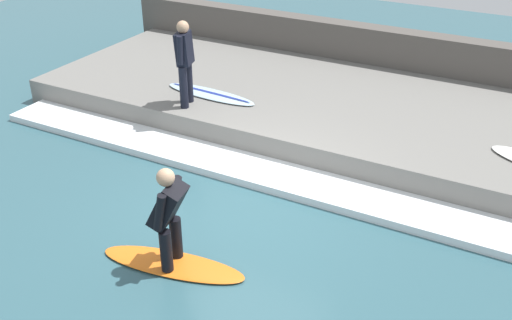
{
  "coord_description": "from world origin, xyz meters",
  "views": [
    {
      "loc": [
        -6.81,
        -3.91,
        5.23
      ],
      "look_at": [
        0.46,
        0.0,
        0.7
      ],
      "focal_mm": 42.0,
      "sensor_mm": 36.0,
      "label": 1
    }
  ],
  "objects_px": {
    "surfer_riding": "(169,213)",
    "surfboard_waiting_near": "(210,94)",
    "surfboard_riding": "(173,264)",
    "surfer_waiting_near": "(185,59)"
  },
  "relations": [
    {
      "from": "surfer_riding",
      "to": "surfboard_waiting_near",
      "type": "xyz_separation_m",
      "value": [
        4.33,
        2.09,
        -0.31
      ]
    },
    {
      "from": "surfboard_riding",
      "to": "surfer_waiting_near",
      "type": "height_order",
      "value": "surfer_waiting_near"
    },
    {
      "from": "surfboard_riding",
      "to": "surfer_waiting_near",
      "type": "xyz_separation_m",
      "value": [
        3.73,
        2.24,
        1.43
      ]
    },
    {
      "from": "surfboard_riding",
      "to": "surfboard_waiting_near",
      "type": "relative_size",
      "value": 1.01
    },
    {
      "from": "surfer_waiting_near",
      "to": "surfboard_waiting_near",
      "type": "xyz_separation_m",
      "value": [
        0.6,
        -0.16,
        -0.9
      ]
    },
    {
      "from": "surfer_riding",
      "to": "surfer_waiting_near",
      "type": "xyz_separation_m",
      "value": [
        3.73,
        2.24,
        0.59
      ]
    },
    {
      "from": "surfer_riding",
      "to": "surfboard_waiting_near",
      "type": "distance_m",
      "value": 4.82
    },
    {
      "from": "surfboard_riding",
      "to": "surfer_waiting_near",
      "type": "relative_size",
      "value": 1.29
    },
    {
      "from": "surfboard_riding",
      "to": "surfer_riding",
      "type": "bearing_deg",
      "value": 180.0
    },
    {
      "from": "surfboard_riding",
      "to": "surfboard_waiting_near",
      "type": "height_order",
      "value": "surfboard_waiting_near"
    }
  ]
}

